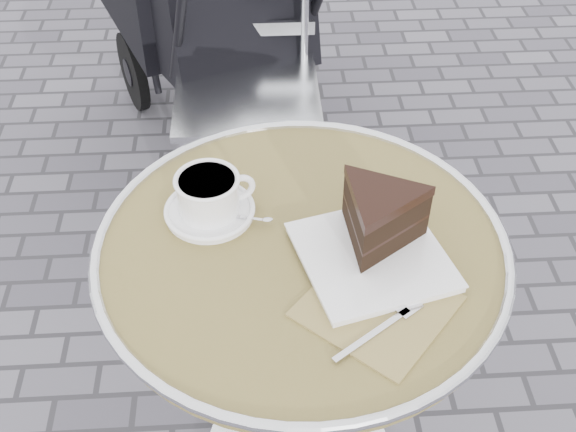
{
  "coord_description": "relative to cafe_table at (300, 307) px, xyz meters",
  "views": [
    {
      "loc": [
        -0.08,
        -0.86,
        1.61
      ],
      "look_at": [
        -0.02,
        0.02,
        0.78
      ],
      "focal_mm": 45.0,
      "sensor_mm": 36.0,
      "label": 1
    }
  ],
  "objects": [
    {
      "name": "cafe_table",
      "position": [
        0.0,
        0.0,
        0.0
      ],
      "size": [
        0.72,
        0.72,
        0.74
      ],
      "color": "silver",
      "rests_on": "ground"
    },
    {
      "name": "cappuccino_set",
      "position": [
        -0.16,
        0.09,
        0.2
      ],
      "size": [
        0.18,
        0.16,
        0.08
      ],
      "rotation": [
        0.0,
        0.0,
        0.27
      ],
      "color": "white",
      "rests_on": "cafe_table"
    },
    {
      "name": "cake_plate_set",
      "position": [
        0.12,
        -0.02,
        0.22
      ],
      "size": [
        0.29,
        0.38,
        0.12
      ],
      "rotation": [
        0.0,
        0.0,
        0.26
      ],
      "color": "#8E774E",
      "rests_on": "cafe_table"
    },
    {
      "name": "bistro_chair",
      "position": [
        -0.09,
        0.96,
        -0.01
      ],
      "size": [
        0.41,
        0.41,
        0.91
      ],
      "rotation": [
        0.0,
        0.0,
        -0.01
      ],
      "color": "silver",
      "rests_on": "ground"
    },
    {
      "name": "baby_stroller",
      "position": [
        -0.22,
        1.38,
        -0.07
      ],
      "size": [
        0.83,
        1.15,
        1.1
      ],
      "rotation": [
        0.0,
        0.0,
        0.38
      ],
      "color": "black",
      "rests_on": "ground"
    }
  ]
}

